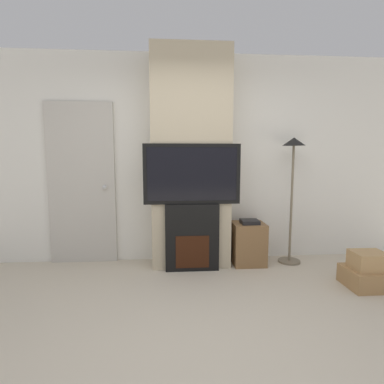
# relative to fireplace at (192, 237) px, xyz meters

# --- Properties ---
(ground_plane) EXTENTS (14.00, 14.00, 0.00)m
(ground_plane) POSITION_rel_fireplace_xyz_m (0.00, -1.58, -0.41)
(ground_plane) COLOR beige
(wall_back) EXTENTS (6.00, 0.06, 2.70)m
(wall_back) POSITION_rel_fireplace_xyz_m (0.00, 0.45, 0.94)
(wall_back) COLOR silver
(wall_back) RESTS_ON ground_plane
(chimney_breast) EXTENTS (0.97, 0.42, 2.70)m
(chimney_breast) POSITION_rel_fireplace_xyz_m (0.00, 0.21, 0.94)
(chimney_breast) COLOR #BCAD8E
(chimney_breast) RESTS_ON ground_plane
(fireplace) EXTENTS (0.65, 0.15, 0.82)m
(fireplace) POSITION_rel_fireplace_xyz_m (0.00, 0.00, 0.00)
(fireplace) COLOR black
(fireplace) RESTS_ON ground_plane
(television) EXTENTS (1.15, 0.07, 0.72)m
(television) POSITION_rel_fireplace_xyz_m (0.00, -0.00, 0.77)
(television) COLOR black
(television) RESTS_ON fireplace
(floor_lamp) EXTENTS (0.28, 0.28, 1.63)m
(floor_lamp) POSITION_rel_fireplace_xyz_m (1.30, 0.16, 0.80)
(floor_lamp) COLOR #726651
(floor_lamp) RESTS_ON ground_plane
(box_stack) EXTENTS (0.44, 0.41, 0.39)m
(box_stack) POSITION_rel_fireplace_xyz_m (1.83, -0.63, -0.25)
(box_stack) COLOR #A37A4C
(box_stack) RESTS_ON ground_plane
(media_stand) EXTENTS (0.41, 0.37, 0.59)m
(media_stand) POSITION_rel_fireplace_xyz_m (0.74, 0.15, -0.13)
(media_stand) COLOR brown
(media_stand) RESTS_ON ground_plane
(entry_door) EXTENTS (0.85, 0.09, 2.07)m
(entry_door) POSITION_rel_fireplace_xyz_m (-1.40, 0.40, 0.63)
(entry_door) COLOR #BCB7AD
(entry_door) RESTS_ON ground_plane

